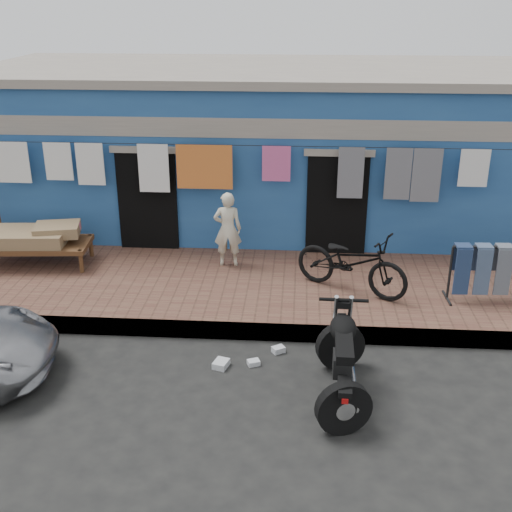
{
  "coord_description": "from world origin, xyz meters",
  "views": [
    {
      "loc": [
        0.63,
        -6.76,
        4.77
      ],
      "look_at": [
        0.0,
        2.0,
        1.15
      ],
      "focal_mm": 45.0,
      "sensor_mm": 36.0,
      "label": 1
    }
  ],
  "objects": [
    {
      "name": "sidewalk",
      "position": [
        0.0,
        3.0,
        0.12
      ],
      "size": [
        28.0,
        3.0,
        0.25
      ],
      "primitive_type": "cube",
      "color": "brown",
      "rests_on": "ground"
    },
    {
      "name": "charpoy",
      "position": [
        -4.07,
        3.52,
        0.6
      ],
      "size": [
        2.22,
        1.31,
        0.7
      ],
      "primitive_type": null,
      "rotation": [
        0.0,
        0.0,
        0.08
      ],
      "color": "brown",
      "rests_on": "sidewalk"
    },
    {
      "name": "jeans_rack",
      "position": [
        3.95,
        2.65,
        0.73
      ],
      "size": [
        2.03,
        0.58,
        0.96
      ],
      "primitive_type": null,
      "rotation": [
        0.0,
        0.0,
        0.05
      ],
      "color": "black",
      "rests_on": "sidewalk"
    },
    {
      "name": "ground",
      "position": [
        0.0,
        0.0,
        0.0
      ],
      "size": [
        80.0,
        80.0,
        0.0
      ],
      "primitive_type": "plane",
      "color": "black",
      "rests_on": "ground"
    },
    {
      "name": "seated_person",
      "position": [
        -0.62,
        3.75,
        0.92
      ],
      "size": [
        0.51,
        0.36,
        1.35
      ],
      "primitive_type": "imported",
      "rotation": [
        0.0,
        0.0,
        3.22
      ],
      "color": "beige",
      "rests_on": "sidewalk"
    },
    {
      "name": "clothesline",
      "position": [
        -0.42,
        4.25,
        1.82
      ],
      "size": [
        10.06,
        0.06,
        2.1
      ],
      "color": "brown",
      "rests_on": "sidewalk"
    },
    {
      "name": "litter_c",
      "position": [
        -0.39,
        0.76,
        0.05
      ],
      "size": [
        0.24,
        0.27,
        0.09
      ],
      "primitive_type": "cube",
      "rotation": [
        0.0,
        0.0,
        1.28
      ],
      "color": "silver",
      "rests_on": "ground"
    },
    {
      "name": "motorcycle",
      "position": [
        1.21,
        0.16,
        0.58
      ],
      "size": [
        0.71,
        1.81,
        1.15
      ],
      "primitive_type": null,
      "rotation": [
        0.0,
        0.0,
        -0.02
      ],
      "color": "black",
      "rests_on": "ground"
    },
    {
      "name": "litter_a",
      "position": [
        0.05,
        0.84,
        0.04
      ],
      "size": [
        0.2,
        0.18,
        0.07
      ],
      "primitive_type": "cube",
      "rotation": [
        0.0,
        0.0,
        0.39
      ],
      "color": "silver",
      "rests_on": "ground"
    },
    {
      "name": "curb",
      "position": [
        0.0,
        1.55,
        0.12
      ],
      "size": [
        28.0,
        0.1,
        0.25
      ],
      "primitive_type": "cube",
      "color": "gray",
      "rests_on": "ground"
    },
    {
      "name": "bicycle",
      "position": [
        1.48,
        2.81,
        0.87
      ],
      "size": [
        2.0,
        1.52,
        1.24
      ],
      "primitive_type": "imported",
      "rotation": [
        0.0,
        0.0,
        1.06
      ],
      "color": "black",
      "rests_on": "sidewalk"
    },
    {
      "name": "building",
      "position": [
        -0.0,
        6.99,
        1.69
      ],
      "size": [
        12.2,
        5.2,
        3.36
      ],
      "color": "navy",
      "rests_on": "ground"
    },
    {
      "name": "litter_b",
      "position": [
        0.38,
        1.2,
        0.04
      ],
      "size": [
        0.21,
        0.2,
        0.09
      ],
      "primitive_type": "cube",
      "rotation": [
        0.0,
        0.0,
        0.56
      ],
      "color": "silver",
      "rests_on": "ground"
    }
  ]
}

